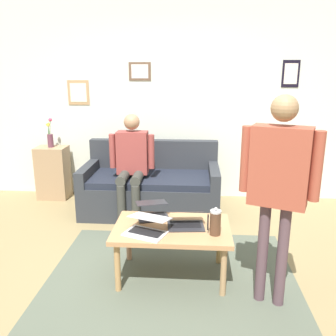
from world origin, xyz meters
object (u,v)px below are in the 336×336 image
Objects in this scene: couch at (151,188)px; laptop_center at (186,221)px; laptop_left at (147,228)px; french_press at (215,222)px; flower_vase at (50,136)px; side_shelf at (53,173)px; person_standing at (279,176)px; person_seated at (132,161)px; laptop_right at (152,212)px; coffee_table at (172,232)px.

laptop_center is at bearing 107.78° from couch.
laptop_center is (-0.32, -0.17, -0.00)m from laptop_left.
flower_vase reaches higher than french_press.
side_shelf reaches higher than laptop_center.
person_standing is (-2.61, 2.25, 0.67)m from side_shelf.
couch reaches higher than laptop_center.
flower_vase is 0.31× the size of person_seated.
person_standing is at bearing 122.14° from couch.
person_seated is (0.37, -1.44, 0.20)m from laptop_left.
laptop_right is 1.24m from person_standing.
person_standing is (-1.16, 1.85, 0.74)m from couch.
couch is at bearing 164.69° from side_shelf.
laptop_right is at bearing -27.96° from person_standing.
person_standing reaches higher than laptop_center.
couch reaches higher than side_shelf.
laptop_center is 0.92× the size of laptop_right.
flower_vase is (1.94, -1.90, 0.38)m from laptop_center.
laptop_center reaches higher than laptop_left.
french_press is 0.66m from person_standing.
person_standing is 1.27× the size of person_seated.
coffee_table is (-0.37, 1.53, 0.12)m from couch.
flower_vase reaches higher than coffee_table.
laptop_center is at bearing -164.09° from coffee_table.
french_press is at bearing 113.71° from couch.
flower_vase is at bearing -51.94° from laptop_left.
person_seated reaches higher than coffee_table.
person_seated is at bearing 47.49° from couch.
coffee_table is 1.06m from person_standing.
person_seated is at bearing -61.64° from laptop_center.
laptop_left is at bearing 0.97° from french_press.
coffee_table is 0.41m from french_press.
laptop_left is at bearing 88.89° from laptop_right.
flower_vase is (0.00, -0.00, 0.53)m from side_shelf.
laptop_center is 2.72m from side_shelf.
person_standing reaches higher than french_press.
side_shelf is (1.93, -1.90, -0.15)m from laptop_center.
french_press is (-0.73, 1.66, 0.28)m from couch.
person_seated is (0.38, -1.10, 0.21)m from laptop_right.
person_seated is at bearing -70.97° from laptop_right.
side_shelf is 0.53m from flower_vase.
laptop_left is 1.14× the size of laptop_right.
person_seated reaches higher than french_press.
laptop_right is 1.18m from person_seated.
flower_vase is (1.63, -1.72, 0.38)m from laptop_right.
flower_vase is 0.25× the size of person_standing.
side_shelf reaches higher than coffee_table.
french_press is 3.02m from flower_vase.
french_press is (-0.56, 0.34, 0.06)m from laptop_right.
person_standing is at bearing 169.74° from laptop_left.
laptop_right is at bearing 133.35° from side_shelf.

